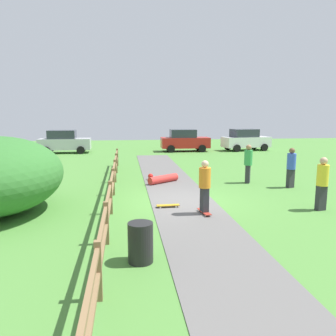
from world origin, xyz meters
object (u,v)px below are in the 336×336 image
bystander_green (248,162)px  parked_car_red (185,140)px  parked_car_silver (64,142)px  skater_fallen (162,179)px  bystander_blue (291,166)px  skateboard_loose (168,205)px  trash_bin (141,242)px  parked_car_white (245,140)px  skater_riding (205,184)px  bystander_yellow (322,181)px

bystander_green → parked_car_red: size_ratio=0.43×
parked_car_silver → parked_car_red: 10.23m
skater_fallen → parked_car_red: size_ratio=0.37×
bystander_blue → parked_car_silver: size_ratio=0.42×
skater_fallen → parked_car_red: (3.45, 13.17, 0.76)m
skateboard_loose → parked_car_red: parked_car_red is taller
trash_bin → skateboard_loose: 4.34m
bystander_blue → parked_car_white: parked_car_white is taller
skateboard_loose → trash_bin: bearing=-105.5°
bystander_blue → parked_car_silver: 19.36m
trash_bin → bystander_blue: (6.97, 6.66, 0.54)m
skater_riding → bystander_blue: same height
skater_riding → skater_fallen: bearing=98.8°
trash_bin → parked_car_white: parked_car_white is taller
skater_riding → bystander_green: 5.63m
bystander_yellow → parked_car_red: bearing=94.3°
skater_riding → bystander_blue: 5.83m
skateboard_loose → bystander_blue: (5.82, 2.49, 0.90)m
skater_fallen → bystander_green: 4.14m
skater_riding → parked_car_white: parked_car_white is taller
trash_bin → bystander_yellow: 7.08m
trash_bin → parked_car_white: size_ratio=0.20×
skater_fallen → skateboard_loose: bearing=-93.8°
bystander_green → parked_car_red: bearing=92.4°
skater_fallen → skater_riding: bearing=-81.2°
bystander_yellow → parked_car_white: size_ratio=0.41×
bystander_yellow → bystander_green: (-0.82, 4.65, 0.00)m
bystander_yellow → parked_car_red: (-1.39, 18.37, -0.05)m
skater_riding → skater_fallen: skater_riding is taller
skateboard_loose → parked_car_silver: 18.61m
trash_bin → bystander_yellow: bearing=27.1°
skater_riding → skater_fallen: 5.28m
bystander_yellow → bystander_green: size_ratio=1.00×
skater_riding → parked_car_red: 18.52m
bystander_green → parked_car_silver: 17.46m
bystander_yellow → trash_bin: bearing=-152.9°
skater_fallen → bystander_yellow: bystander_yellow is taller
trash_bin → parked_car_silver: parked_car_silver is taller
parked_car_silver → parked_car_white: bearing=-0.0°
bystander_green → parked_car_white: parked_car_white is taller
skater_fallen → parked_car_silver: 14.83m
bystander_green → skater_riding: bearing=-125.0°
skater_fallen → parked_car_white: parked_car_white is taller
skateboard_loose → parked_car_silver: parked_car_silver is taller
bystander_green → parked_car_silver: bearing=128.2°
bystander_yellow → parked_car_silver: parked_car_silver is taller
skateboard_loose → bystander_green: (4.31, 3.71, 0.93)m
trash_bin → skater_fallen: trash_bin is taller
bystander_yellow → parked_car_white: bearing=77.2°
bystander_blue → parked_car_red: (-2.09, 14.93, -0.03)m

